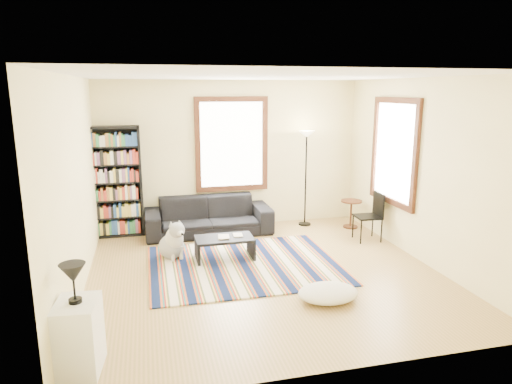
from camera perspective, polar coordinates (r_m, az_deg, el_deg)
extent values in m
cube|color=#AE854F|center=(6.82, 1.01, -10.38)|extent=(5.00, 5.00, 0.10)
cube|color=white|center=(6.28, 1.11, 14.77)|extent=(5.00, 5.00, 0.10)
cube|color=#FFF0AB|center=(8.85, -3.14, 4.73)|extent=(5.00, 0.10, 2.80)
cube|color=#FFF0AB|center=(4.05, 10.25, -5.06)|extent=(5.00, 0.10, 2.80)
cube|color=#FFF0AB|center=(6.27, -22.13, 0.50)|extent=(0.10, 5.00, 2.80)
cube|color=#FFF0AB|center=(7.45, 20.41, 2.45)|extent=(0.10, 5.00, 2.80)
cube|color=white|center=(8.75, -3.06, 5.95)|extent=(1.20, 0.06, 1.60)
cube|color=white|center=(8.05, 16.89, 4.84)|extent=(0.06, 1.20, 1.60)
cube|color=#0B173B|center=(7.05, -1.52, -9.08)|extent=(2.84, 2.27, 0.02)
imported|color=black|center=(8.50, -5.95, -2.98)|extent=(0.92, 2.31, 0.67)
cube|color=black|center=(8.56, -17.05, 1.20)|extent=(0.90, 0.30, 2.00)
cube|color=black|center=(7.25, -3.95, -7.03)|extent=(0.99, 0.69, 0.36)
imported|color=beige|center=(7.17, -4.76, -5.65)|extent=(0.20, 0.25, 0.02)
imported|color=beige|center=(7.26, -2.86, -5.42)|extent=(0.16, 0.21, 0.02)
ellipsoid|color=beige|center=(6.00, 9.00, -12.35)|extent=(0.92, 0.79, 0.20)
cylinder|color=#442711|center=(9.02, 11.78, -2.70)|extent=(0.48, 0.48, 0.54)
cube|color=black|center=(8.29, 13.77, -3.02)|extent=(0.44, 0.42, 0.86)
cube|color=white|center=(4.80, -21.28, -16.52)|extent=(0.43, 0.54, 0.70)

